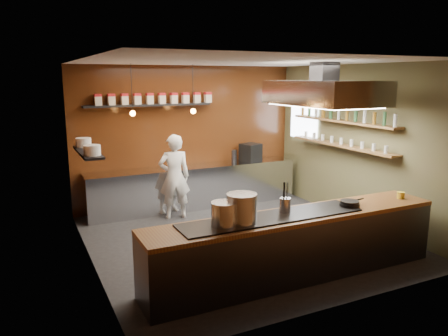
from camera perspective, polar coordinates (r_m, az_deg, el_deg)
floor at (r=7.67m, az=2.36°, el=-9.27°), size 5.00×5.00×0.00m
back_wall at (r=9.52m, az=-4.65°, el=4.17°), size 5.00×0.00×5.00m
left_wall at (r=6.50m, az=-17.40°, el=0.11°), size 0.00×5.00×5.00m
right_wall at (r=8.72m, az=17.14°, el=2.98°), size 0.00×5.00×5.00m
ceiling at (r=7.17m, az=2.56°, el=13.73°), size 5.00×5.00×0.00m
window_pane at (r=9.95m, az=10.41°, el=6.66°), size 0.00×1.00×1.00m
prep_counter at (r=9.42m, az=-3.82°, el=-2.41°), size 4.60×0.65×0.90m
pass_counter at (r=6.23m, az=9.37°, el=-9.93°), size 4.40×0.72×0.94m
tin_shelf at (r=9.04m, az=-9.78°, el=8.09°), size 2.60×0.26×0.04m
plate_shelf at (r=7.49m, az=-17.35°, el=1.98°), size 0.30×1.40×0.04m
bottle_shelf_upper at (r=8.78m, az=15.21°, el=5.92°), size 0.26×2.80×0.04m
bottle_shelf_lower at (r=8.84m, az=15.04°, el=2.89°), size 0.26×2.80×0.04m
extractor_hood at (r=7.54m, az=12.86°, el=9.60°), size 1.20×2.00×0.72m
pendant_left at (r=8.28m, az=-11.85°, el=7.35°), size 0.10×0.10×0.95m
pendant_right at (r=8.64m, az=-4.05°, el=7.75°), size 0.10×0.10×0.95m
storage_tins at (r=9.07m, az=-8.89°, el=8.97°), size 2.43×0.13×0.22m
plate_stacks at (r=7.47m, az=-17.40°, el=2.74°), size 0.26×1.16×0.16m
bottles at (r=8.77m, az=15.26°, el=6.83°), size 0.06×2.66×0.24m
wine_glasses at (r=8.83m, az=15.07°, el=3.43°), size 0.07×2.37×0.13m
stockpot_large at (r=5.54m, az=2.31°, el=-5.29°), size 0.48×0.48×0.38m
stockpot_small at (r=5.43m, az=0.01°, el=-6.03°), size 0.40×0.40×0.31m
utensil_crock at (r=6.04m, az=7.96°, el=-4.82°), size 0.20×0.20×0.20m
frying_pan at (r=6.56m, az=16.11°, el=-4.44°), size 0.46×0.29×0.07m
butter_jar at (r=7.26m, az=22.08°, el=-3.31°), size 0.14×0.14×0.10m
espresso_machine at (r=9.85m, az=3.49°, el=2.06°), size 0.49×0.48×0.39m
chef at (r=8.61m, az=-6.50°, el=-1.15°), size 0.67×0.50×1.68m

